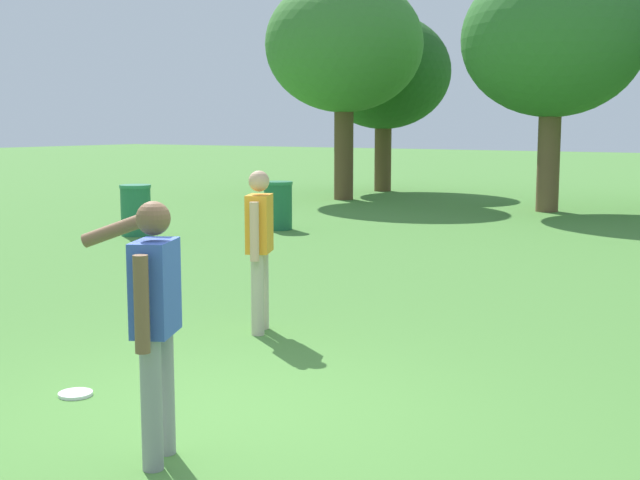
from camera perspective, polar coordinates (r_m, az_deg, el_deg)
ground_plane at (r=6.32m, az=-7.43°, el=-11.73°), size 120.00×120.00×0.00m
person_thrower at (r=5.35m, az=-11.04°, el=-4.68°), size 0.82×0.56×1.64m
person_catcher at (r=8.59m, az=-4.06°, el=-0.01°), size 0.36×0.56×1.64m
frisbee at (r=7.03m, az=-16.00°, el=-9.84°), size 0.26×0.26×0.03m
trash_can_beside_table at (r=16.49m, az=-12.19°, el=1.97°), size 0.59×0.59×0.96m
trash_can_further_along at (r=17.05m, az=-2.82°, el=2.32°), size 0.59×0.59×0.96m
tree_tall_left at (r=26.88m, az=4.27°, el=11.07°), size 4.13×4.13×5.44m
tree_broad_center at (r=23.87m, az=1.62°, el=12.82°), size 4.32×4.32×6.07m
tree_far_right at (r=21.29m, az=15.27°, el=12.72°), size 4.29×4.29×5.89m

